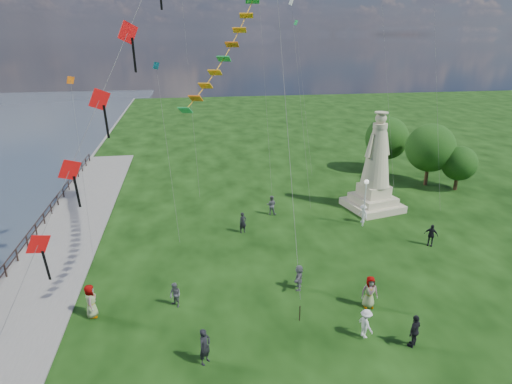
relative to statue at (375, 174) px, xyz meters
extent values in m
cube|color=slate|center=(-27.21, -7.07, -3.35)|extent=(0.30, 160.00, 0.60)
cube|color=slate|center=(-24.71, -9.07, -3.10)|extent=(5.00, 60.00, 0.10)
cylinder|color=black|center=(-27.01, -7.07, -2.65)|extent=(0.11, 0.11, 1.00)
cylinder|color=black|center=(-27.01, -5.07, -2.65)|extent=(0.11, 0.11, 1.00)
cylinder|color=black|center=(-27.01, -3.07, -2.65)|extent=(0.11, 0.11, 1.00)
cylinder|color=black|center=(-27.01, -1.07, -2.65)|extent=(0.11, 0.11, 1.00)
cylinder|color=black|center=(-27.01, 0.93, -2.65)|extent=(0.11, 0.11, 1.00)
cylinder|color=black|center=(-27.01, 2.93, -2.65)|extent=(0.11, 0.11, 1.00)
cylinder|color=black|center=(-27.01, 4.93, -2.65)|extent=(0.11, 0.11, 1.00)
cylinder|color=black|center=(-27.01, 6.93, -2.65)|extent=(0.11, 0.11, 1.00)
cylinder|color=black|center=(-27.01, 8.93, -2.65)|extent=(0.11, 0.11, 1.00)
cylinder|color=black|center=(-27.01, 10.93, -2.65)|extent=(0.11, 0.11, 1.00)
cylinder|color=black|center=(-27.01, 12.93, -2.65)|extent=(0.11, 0.11, 1.00)
cylinder|color=black|center=(-27.01, 14.93, -2.65)|extent=(0.11, 0.11, 1.00)
cylinder|color=black|center=(-27.01, 16.93, -2.65)|extent=(0.11, 0.11, 1.00)
cylinder|color=black|center=(-27.01, 18.93, -2.65)|extent=(0.11, 0.11, 1.00)
cube|color=black|center=(-27.01, -7.07, -2.17)|extent=(0.06, 52.00, 0.06)
cube|color=black|center=(-27.01, -7.07, -2.60)|extent=(0.06, 52.00, 0.06)
cube|color=beige|center=(0.00, 0.00, -2.86)|extent=(4.92, 4.92, 0.59)
cube|color=beige|center=(0.00, 0.00, -2.27)|extent=(3.75, 3.75, 0.59)
cube|color=beige|center=(0.00, 0.00, -1.49)|extent=(2.58, 2.58, 0.98)
cylinder|color=beige|center=(0.00, 0.00, 4.07)|extent=(1.41, 1.41, 0.39)
sphere|color=beige|center=(0.00, 0.00, 4.67)|extent=(0.90, 0.90, 0.90)
cylinder|color=beige|center=(0.00, 0.00, 5.14)|extent=(1.07, 1.07, 0.10)
cylinder|color=silver|center=(-2.26, -3.35, -1.37)|extent=(0.11, 0.11, 3.57)
sphere|color=white|center=(-2.26, -3.35, 0.53)|extent=(0.36, 0.36, 0.36)
cylinder|color=#382314|center=(7.82, 4.95, -1.98)|extent=(0.36, 0.36, 2.35)
sphere|color=#153D10|center=(7.82, 4.95, 0.67)|extent=(4.70, 4.70, 4.70)
cylinder|color=#382314|center=(9.92, 3.16, -2.33)|extent=(0.36, 0.36, 1.65)
sphere|color=#153D10|center=(9.92, 3.16, -0.48)|extent=(3.29, 3.29, 3.29)
cylinder|color=#382314|center=(5.69, 9.95, -2.01)|extent=(0.36, 0.36, 2.29)
sphere|color=#153D10|center=(5.69, 9.95, 0.56)|extent=(4.57, 4.57, 4.57)
imported|color=black|center=(-15.26, -16.35, -2.25)|extent=(0.77, 0.78, 1.81)
imported|color=#595960|center=(-16.65, -11.72, -2.43)|extent=(0.79, 0.82, 1.45)
imported|color=silver|center=(-7.34, -15.83, -2.37)|extent=(0.75, 1.10, 1.56)
imported|color=black|center=(-5.31, -16.84, -2.28)|extent=(1.13, 1.04, 1.75)
imported|color=#595960|center=(-6.14, -13.48, -2.22)|extent=(0.97, 0.66, 1.87)
imported|color=black|center=(-11.71, -2.98, -2.34)|extent=(0.69, 0.57, 1.63)
imported|color=#595960|center=(-8.89, 0.13, -2.33)|extent=(0.92, 0.75, 1.65)
imported|color=silver|center=(-2.01, -2.69, -2.40)|extent=(0.76, 1.08, 1.51)
imported|color=black|center=(1.18, -7.24, -2.34)|extent=(1.05, 0.98, 1.63)
imported|color=#595960|center=(-21.02, -11.90, -2.20)|extent=(0.63, 0.96, 1.90)
imported|color=#595960|center=(-9.50, -11.13, -2.37)|extent=(1.06, 1.57, 1.56)
cube|color=red|center=(-21.70, -15.55, 3.06)|extent=(0.87, 0.64, 1.03)
cube|color=black|center=(-21.52, -15.65, 2.11)|extent=(0.10, 0.28, 1.48)
cube|color=red|center=(-20.40, -14.25, 5.74)|extent=(0.87, 0.64, 1.03)
cube|color=black|center=(-20.22, -14.35, 4.79)|extent=(0.10, 0.28, 1.48)
cube|color=red|center=(-19.11, -12.95, 8.41)|extent=(0.87, 0.64, 1.03)
cube|color=black|center=(-18.93, -13.05, 7.46)|extent=(0.10, 0.28, 1.48)
cube|color=red|center=(-17.82, -11.66, 11.09)|extent=(0.87, 0.64, 1.03)
cube|color=black|center=(-17.64, -11.76, 10.14)|extent=(0.10, 0.28, 1.48)
cylinder|color=black|center=(-10.21, -14.07, -2.70)|extent=(0.06, 0.06, 0.90)
cube|color=green|center=(-12.23, -11.21, 12.45)|extent=(0.70, 0.67, 0.20)
cube|color=#FE9F15|center=(-12.59, -11.75, 11.81)|extent=(0.70, 0.68, 0.21)
cube|color=#FE9F15|center=(-12.98, -12.29, 11.19)|extent=(0.69, 0.69, 0.23)
cube|color=orange|center=(-13.38, -12.82, 10.60)|extent=(0.68, 0.69, 0.25)
cube|color=green|center=(-13.80, -13.36, 10.05)|extent=(0.67, 0.69, 0.26)
cube|color=#FE9F15|center=(-14.23, -13.89, 9.54)|extent=(0.65, 0.69, 0.28)
cube|color=#FE9F15|center=(-14.66, -14.41, 9.07)|extent=(0.64, 0.68, 0.29)
cube|color=orange|center=(-15.10, -14.93, 8.64)|extent=(0.62, 0.67, 0.30)
cube|color=green|center=(-15.53, -15.44, 8.27)|extent=(0.60, 0.66, 0.31)
cube|color=teal|center=(-17.46, 1.08, 8.88)|extent=(0.51, 0.39, 0.57)
cylinder|color=#595959|center=(-16.96, -1.42, 2.89)|extent=(1.02, 5.02, 11.98)
cube|color=silver|center=(-6.31, 5.70, 13.58)|extent=(0.51, 0.39, 0.57)
cylinder|color=#595959|center=(-5.81, 3.20, 5.24)|extent=(1.02, 5.02, 16.68)
cylinder|color=#595959|center=(3.07, 5.55, 6.01)|extent=(1.02, 5.02, 18.22)
cylinder|color=#595959|center=(-15.16, 7.32, 10.45)|extent=(1.02, 5.02, 27.10)
cube|color=green|center=(-3.61, 14.44, 12.19)|extent=(0.51, 0.39, 0.57)
cylinder|color=#595959|center=(-3.11, 11.94, 4.54)|extent=(1.02, 5.02, 15.29)
cube|color=orange|center=(-23.08, -0.86, 8.11)|extent=(0.51, 0.39, 0.57)
cylinder|color=#595959|center=(-22.58, -3.36, 2.51)|extent=(1.02, 5.02, 11.22)
cylinder|color=#595959|center=(-8.36, 7.53, 9.58)|extent=(1.02, 5.02, 25.36)
cylinder|color=#595959|center=(4.99, 0.94, 7.34)|extent=(1.02, 5.02, 20.89)
camera|label=1|loc=(-15.53, -32.22, 11.01)|focal=30.00mm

